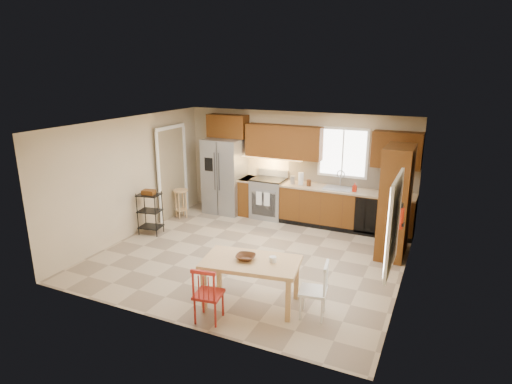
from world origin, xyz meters
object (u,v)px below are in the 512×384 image
Objects in this scene: bar_stool at (181,204)px; chair_white at (313,290)px; refrigerator at (225,176)px; dining_table at (251,283)px; table_bowl at (246,260)px; range_stove at (269,198)px; fire_extinguisher at (400,218)px; utility_cart at (150,213)px; soap_bottle at (355,187)px; pantry at (395,202)px; table_jar at (273,261)px; chair_red at (209,293)px.

chair_white is at bearing -31.64° from bar_stool.
dining_table is at bearing -56.24° from refrigerator.
refrigerator is at bearing 122.79° from table_bowl.
range_stove is 3.94m from table_bowl.
fire_extinguisher is at bearing -32.62° from range_stove.
utility_cart reaches higher than range_stove.
bar_stool is (-3.90, -0.83, -0.65)m from soap_bottle.
refrigerator is at bearing 34.10° from chair_white.
chair_white is (2.26, -3.69, -0.04)m from range_stove.
range_stove is 0.99× the size of utility_cart.
utility_cart is (-4.86, -1.07, -0.59)m from pantry.
table_jar is (0.40, 0.09, 0.03)m from table_bowl.
chair_white is at bearing 19.19° from chair_red.
soap_bottle is 1.72× the size of table_jar.
bar_stool is at bearing 179.22° from pantry.
soap_bottle is 2.27m from fire_extinguisher.
table_jar is at bearing -66.05° from range_stove.
chair_red is (-1.07, -4.30, -0.58)m from soap_bottle.
refrigerator reaches higher than range_stove.
table_jar reaches higher than bar_stool.
utility_cart reaches higher than table_jar.
dining_table is 4.25m from bar_stool.
refrigerator is at bearing 155.48° from fire_extinguisher.
soap_bottle is at bearing 83.45° from table_jar.
range_stove reaches higher than bar_stool.
chair_red is 3.68m from utility_cart.
range_stove is at bearing 113.95° from table_jar.
chair_red is at bearing -120.69° from pantry.
fire_extinguisher reaches higher than range_stove.
fire_extinguisher reaches higher than chair_white.
dining_table is at bearing 52.58° from chair_red.
chair_white is 0.71m from table_jar.
bar_stool is at bearing 47.05° from chair_white.
refrigerator is 1.24m from range_stove.
fire_extinguisher is 0.39× the size of utility_cart.
dining_table is at bearing -37.76° from utility_cart.
soap_bottle is 0.28× the size of bar_stool.
pantry reaches higher than table_bowl.
refrigerator reaches higher than chair_red.
pantry is 2.27× the size of utility_cart.
fire_extinguisher is 3.31m from chair_red.
pantry is 3.01m from table_jar.
utility_cart is at bearing -167.60° from pantry.
table_jar is at bearing 6.83° from dining_table.
range_stove is 2.10m from soap_bottle.
soap_bottle reaches higher than chair_red.
bar_stool is at bearing 79.56° from utility_cart.
range_stove is (1.15, 0.06, -0.45)m from refrigerator.
range_stove is 4.33m from chair_white.
dining_table is 2.06× the size of bar_stool.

